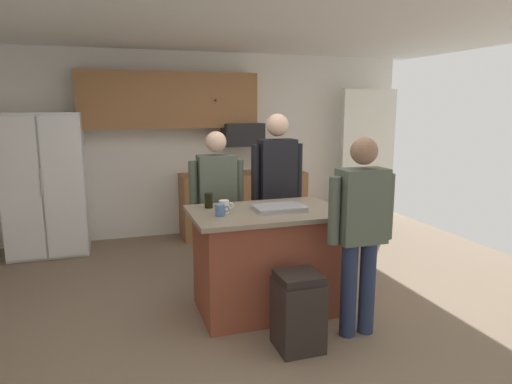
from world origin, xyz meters
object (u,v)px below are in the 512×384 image
object	(u,v)px
mug_ceramic_white	(224,206)
microwave_over_range	(242,134)
refrigerator	(46,184)
kitchen_island	(266,260)
person_guest_right	(361,225)
serving_tray	(279,208)
trash_bin	(298,311)
glass_pilsner	(209,201)
person_host_foreground	(277,184)
mug_blue_stoneware	(220,210)
person_elder_center	(217,198)

from	to	relation	value
mug_ceramic_white	microwave_over_range	bearing A→B (deg)	70.33
refrigerator	kitchen_island	xyz separation A→B (m)	(2.08, -2.42, -0.41)
mug_ceramic_white	kitchen_island	bearing A→B (deg)	-4.13
person_guest_right	serving_tray	distance (m)	0.77
trash_bin	glass_pilsner	bearing A→B (deg)	116.17
person_guest_right	serving_tray	xyz separation A→B (m)	(-0.46, 0.62, 0.03)
person_host_foreground	serving_tray	distance (m)	0.82
mug_ceramic_white	mug_blue_stoneware	distance (m)	0.12
microwave_over_range	trash_bin	world-z (taller)	microwave_over_range
refrigerator	kitchen_island	world-z (taller)	refrigerator
person_guest_right	person_elder_center	bearing A→B (deg)	-9.89
microwave_over_range	trash_bin	bearing A→B (deg)	-98.91
refrigerator	mug_ceramic_white	size ratio (longest dim) A/B	13.54
microwave_over_range	serving_tray	distance (m)	2.65
refrigerator	microwave_over_range	size ratio (longest dim) A/B	3.17
person_host_foreground	serving_tray	world-z (taller)	person_host_foreground
mug_blue_stoneware	trash_bin	world-z (taller)	mug_blue_stoneware
microwave_over_range	person_host_foreground	size ratio (longest dim) A/B	0.32
serving_tray	trash_bin	bearing A→B (deg)	-97.83
kitchen_island	person_guest_right	world-z (taller)	person_guest_right
microwave_over_range	glass_pilsner	world-z (taller)	microwave_over_range
serving_tray	trash_bin	distance (m)	0.95
mug_blue_stoneware	mug_ceramic_white	bearing A→B (deg)	59.24
glass_pilsner	person_elder_center	bearing A→B (deg)	69.14
mug_ceramic_white	trash_bin	world-z (taller)	mug_ceramic_white
person_elder_center	serving_tray	world-z (taller)	person_elder_center
kitchen_island	person_guest_right	xyz separation A→B (m)	(0.56, -0.66, 0.45)
refrigerator	mug_ceramic_white	xyz separation A→B (m)	(1.70, -2.39, 0.11)
refrigerator	mug_ceramic_white	distance (m)	2.94
kitchen_island	mug_ceramic_white	size ratio (longest dim) A/B	10.25
refrigerator	microwave_over_range	xyz separation A→B (m)	(2.60, 0.12, 0.56)
kitchen_island	mug_blue_stoneware	xyz separation A→B (m)	(-0.44, -0.08, 0.51)
person_elder_center	glass_pilsner	size ratio (longest dim) A/B	11.87
mug_ceramic_white	person_guest_right	bearing A→B (deg)	-36.26
mug_ceramic_white	serving_tray	bearing A→B (deg)	-7.40
serving_tray	trash_bin	xyz separation A→B (m)	(-0.09, -0.68, -0.66)
microwave_over_range	glass_pilsner	bearing A→B (deg)	-113.37
kitchen_island	person_elder_center	bearing A→B (deg)	109.83
refrigerator	person_elder_center	distance (m)	2.45
person_host_foreground	serving_tray	xyz separation A→B (m)	(-0.27, -0.77, -0.07)
microwave_over_range	mug_ceramic_white	distance (m)	2.71
person_elder_center	serving_tray	bearing A→B (deg)	5.59
microwave_over_range	mug_blue_stoneware	bearing A→B (deg)	-110.15
microwave_over_range	trash_bin	size ratio (longest dim) A/B	0.92
mug_blue_stoneware	kitchen_island	bearing A→B (deg)	9.96
person_guest_right	person_host_foreground	size ratio (longest dim) A/B	0.91
person_guest_right	serving_tray	bearing A→B (deg)	-4.18
trash_bin	refrigerator	bearing A→B (deg)	123.64
person_guest_right	person_elder_center	size ratio (longest dim) A/B	1.01
kitchen_island	serving_tray	world-z (taller)	serving_tray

